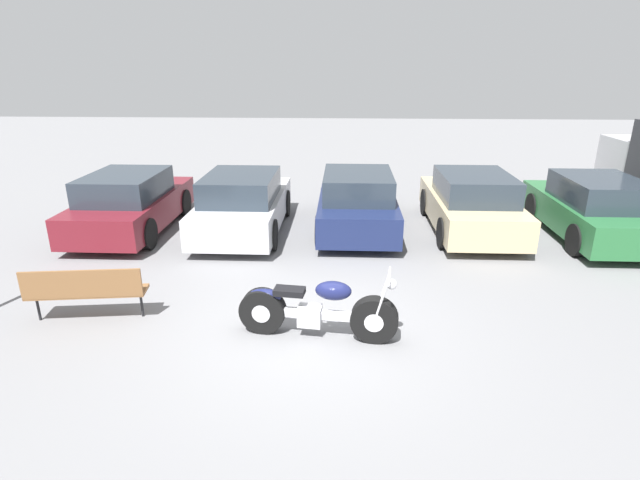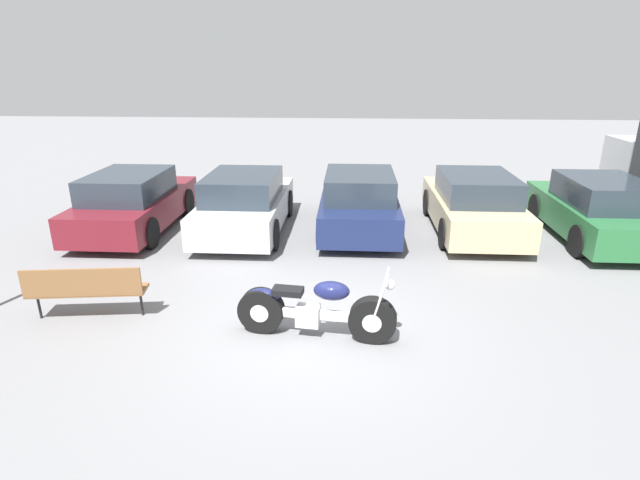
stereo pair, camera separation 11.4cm
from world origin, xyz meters
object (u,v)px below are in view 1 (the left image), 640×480
at_px(motorcycle, 316,310).
at_px(parked_car_maroon, 131,203).
at_px(parked_car_silver, 243,204).
at_px(parked_car_navy, 357,202).
at_px(park_bench, 85,289).
at_px(parked_car_champagne, 471,204).
at_px(parked_car_green, 593,209).

distance_m(motorcycle, parked_car_maroon, 6.56).
bearing_deg(parked_car_silver, parked_car_maroon, -178.72).
relative_size(parked_car_silver, parked_car_navy, 1.00).
bearing_deg(park_bench, parked_car_champagne, 34.43).
relative_size(motorcycle, park_bench, 1.29).
bearing_deg(parked_car_green, parked_car_navy, 176.51).
xyz_separation_m(parked_car_silver, park_bench, (-1.58, -4.42, -0.13)).
height_order(parked_car_silver, parked_car_navy, same).
bearing_deg(parked_car_silver, parked_car_navy, 6.58).
relative_size(parked_car_silver, parked_car_champagne, 1.00).
relative_size(parked_car_maroon, parked_car_navy, 1.00).
bearing_deg(parked_car_maroon, parked_car_champagne, 2.58).
distance_m(parked_car_green, park_bench, 10.52).
xyz_separation_m(parked_car_maroon, parked_car_green, (10.64, 0.04, 0.00)).
bearing_deg(park_bench, parked_car_maroon, 103.94).
bearing_deg(motorcycle, parked_car_navy, 82.11).
distance_m(parked_car_navy, parked_car_champagne, 2.66).
height_order(parked_car_green, park_bench, parked_car_green).
height_order(parked_car_navy, parked_car_champagne, same).
xyz_separation_m(motorcycle, parked_car_navy, (0.70, 5.02, 0.25)).
bearing_deg(park_bench, motorcycle, -4.60).
relative_size(motorcycle, parked_car_green, 0.57).
bearing_deg(parked_car_champagne, motorcycle, -123.81).
bearing_deg(parked_car_champagne, parked_car_silver, -176.77).
bearing_deg(parked_car_navy, park_bench, -131.83).
bearing_deg(park_bench, parked_car_navy, 48.17).
xyz_separation_m(parked_car_silver, parked_car_green, (7.98, -0.02, 0.00)).
distance_m(parked_car_champagne, park_bench, 8.36).
height_order(motorcycle, park_bench, motorcycle).
xyz_separation_m(motorcycle, parked_car_green, (6.01, 4.69, 0.25)).
bearing_deg(motorcycle, parked_car_maroon, 134.83).
height_order(parked_car_maroon, parked_car_green, same).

